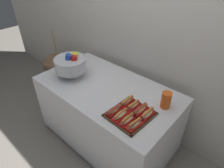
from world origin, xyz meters
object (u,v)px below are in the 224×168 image
hot_dog_3 (134,124)px  hot_dog_1 (120,115)px  hot_dog_7 (147,114)px  hot_dog_4 (127,101)px  buffet_table (107,113)px  hot_dog_5 (133,105)px  punch_bowl (71,64)px  floor_vase (59,75)px  hot_dog_2 (127,119)px  hot_dog_6 (140,110)px  hot_dog_0 (114,110)px  serving_tray (130,115)px  cup_stack (166,100)px

hot_dog_3 → hot_dog_1: bearing=177.1°
hot_dog_7 → hot_dog_4: bearing=177.1°
buffet_table → hot_dog_5: 0.57m
punch_bowl → floor_vase: bearing=158.9°
hot_dog_5 → hot_dog_3: bearing=-50.6°
hot_dog_4 → punch_bowl: 0.77m
hot_dog_2 → hot_dog_6: (0.01, 0.16, 0.00)m
hot_dog_0 → hot_dog_1: 0.08m
serving_tray → hot_dog_1: 0.10m
serving_tray → hot_dog_7: 0.14m
hot_dog_4 → punch_bowl: size_ratio=0.50×
serving_tray → hot_dog_4: size_ratio=2.17×
hot_dog_3 → cup_stack: 0.39m
hot_dog_3 → hot_dog_6: size_ratio=0.86×
hot_dog_7 → cup_stack: 0.23m
hot_dog_6 → cup_stack: (0.12, 0.21, 0.04)m
hot_dog_6 → cup_stack: cup_stack is taller
serving_tray → hot_dog_5: 0.10m
buffet_table → hot_dog_3: (0.53, -0.25, 0.40)m
serving_tray → hot_dog_1: size_ratio=2.24×
hot_dog_3 → hot_dog_4: hot_dog_3 is taller
buffet_table → hot_dog_4: hot_dog_4 is taller
hot_dog_1 → hot_dog_3: (0.15, -0.01, 0.00)m
hot_dog_0 → hot_dog_2: 0.15m
punch_bowl → hot_dog_5: bearing=1.1°
buffet_table → hot_dog_6: bearing=-10.0°
buffet_table → hot_dog_7: bearing=-9.0°
hot_dog_2 → hot_dog_7: 0.18m
hot_dog_2 → hot_dog_7: (0.08, 0.16, -0.00)m
hot_dog_1 → cup_stack: cup_stack is taller
serving_tray → hot_dog_6: bearing=62.6°
hot_dog_1 → hot_dog_7: size_ratio=1.03×
cup_stack → floor_vase: bearing=177.2°
buffet_table → floor_vase: (-1.26, 0.22, -0.12)m
hot_dog_0 → hot_dog_6: size_ratio=0.84×
buffet_table → hot_dog_5: size_ratio=9.39×
hot_dog_4 → floor_vase: bearing=169.4°
buffet_table → cup_stack: (0.59, 0.13, 0.44)m
hot_dog_4 → hot_dog_1: bearing=-68.5°
floor_vase → hot_dog_0: size_ratio=6.80×
cup_stack → hot_dog_7: bearing=-102.8°
punch_bowl → cup_stack: punch_bowl is taller
hot_dog_3 → hot_dog_6: 0.18m
floor_vase → hot_dog_6: (1.73, -0.30, 0.52)m
cup_stack → punch_bowl: bearing=-167.7°
hot_dog_5 → punch_bowl: (-0.83, -0.02, 0.12)m
hot_dog_4 → hot_dog_5: (0.07, -0.00, -0.00)m
hot_dog_4 → cup_stack: bearing=36.8°
hot_dog_1 → hot_dog_5: size_ratio=1.06×
punch_bowl → cup_stack: bearing=12.3°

